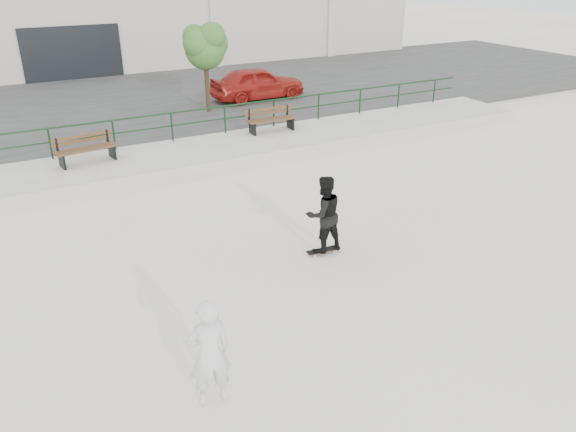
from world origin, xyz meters
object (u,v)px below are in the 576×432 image
tree (205,45)px  red_car (257,83)px  bench_right (271,120)px  skateboard (323,250)px  seated_skater (209,353)px  bench_left (86,149)px  standing_skater (324,214)px

tree → red_car: bearing=19.8°
tree → bench_right: bearing=-76.8°
tree → skateboard: 12.68m
bench_right → skateboard: (-2.85, -8.23, -0.86)m
seated_skater → bench_right: bearing=-117.1°
bench_right → seated_skater: (-6.96, -11.53, 0.00)m
tree → bench_left: bearing=-143.6°
bench_left → bench_right: bench_left is taller
standing_skater → seated_skater: bearing=39.7°
standing_skater → seated_skater: (-4.11, -3.31, -0.09)m
red_car → standing_skater: (-4.68, -13.13, -0.20)m
bench_right → seated_skater: seated_skater is taller
bench_left → standing_skater: 8.77m
red_car → standing_skater: 13.94m
bench_right → seated_skater: 13.47m
seated_skater → skateboard: bearing=-137.2°
standing_skater → bench_right: bearing=-108.2°
bench_right → tree: 4.61m
skateboard → standing_skater: (0.00, 0.00, 0.95)m
bench_left → skateboard: (3.83, -7.89, -0.86)m
bench_left → red_car: bearing=23.0°
standing_skater → tree: bearing=-98.1°
red_car → standing_skater: bearing=160.5°
bench_right → tree: (-0.92, 3.91, 2.27)m
bench_right → tree: size_ratio=0.53×
bench_left → red_car: size_ratio=0.46×
standing_skater → red_car: bearing=-108.7°
bench_left → tree: bearing=27.8°
tree → red_car: tree is taller
bench_right → standing_skater: (-2.85, -8.23, 0.09)m
bench_left → skateboard: 8.81m
red_car → standing_skater: red_car is taller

